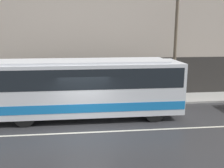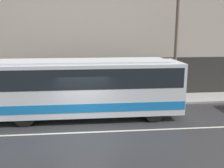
% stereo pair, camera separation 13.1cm
% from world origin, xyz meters
% --- Properties ---
extents(ground_plane, '(60.00, 60.00, 0.00)m').
position_xyz_m(ground_plane, '(0.00, 0.00, 0.00)').
color(ground_plane, '#2D2D30').
extents(sidewalk, '(60.00, 2.37, 0.13)m').
position_xyz_m(sidewalk, '(0.00, 5.19, 0.06)').
color(sidewalk, '#A09E99').
rests_on(sidewalk, ground_plane).
extents(building_facade, '(60.00, 0.35, 13.39)m').
position_xyz_m(building_facade, '(0.00, 6.52, 6.48)').
color(building_facade, '#B7A899').
rests_on(building_facade, ground_plane).
extents(lane_stripe, '(54.00, 0.14, 0.01)m').
position_xyz_m(lane_stripe, '(0.00, 0.00, 0.00)').
color(lane_stripe, beige).
rests_on(lane_stripe, ground_plane).
extents(transit_bus, '(10.65, 2.60, 3.18)m').
position_xyz_m(transit_bus, '(-0.06, 2.21, 1.79)').
color(transit_bus, silver).
rests_on(transit_bus, ground_plane).
extents(utility_pole_near, '(0.20, 0.20, 6.85)m').
position_xyz_m(utility_pole_near, '(5.84, 4.43, 3.55)').
color(utility_pole_near, brown).
rests_on(utility_pole_near, sidewalk).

